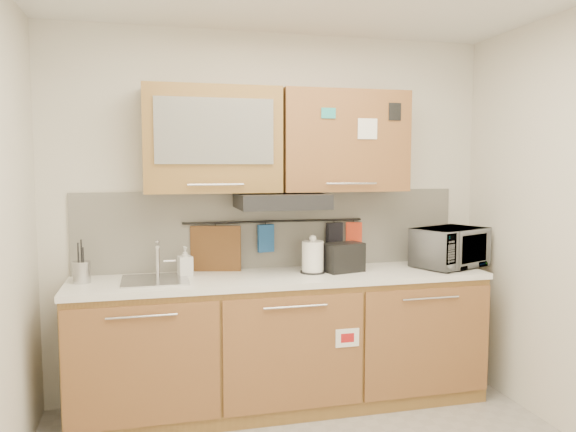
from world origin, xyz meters
TOP-DOWN VIEW (x-y plane):
  - wall_back at (0.00, 1.50)m, footprint 3.20×0.00m
  - base_cabinet at (0.00, 1.19)m, footprint 2.80×0.64m
  - countertop at (0.00, 1.19)m, footprint 2.82×0.62m
  - backsplash at (0.00, 1.49)m, footprint 2.80×0.02m
  - upper_cabinets at (-0.00, 1.32)m, footprint 1.82×0.37m
  - range_hood at (0.00, 1.25)m, footprint 0.60×0.46m
  - sink at (-0.85, 1.21)m, footprint 0.42×0.40m
  - utensil_rail at (0.00, 1.45)m, footprint 1.30×0.02m
  - utensil_crock at (-1.30, 1.25)m, footprint 0.12×0.12m
  - kettle at (0.21, 1.21)m, footprint 0.19×0.18m
  - toaster at (0.44, 1.20)m, footprint 0.30×0.22m
  - microwave at (1.25, 1.18)m, footprint 0.62×0.53m
  - soap_bottle at (-0.65, 1.31)m, footprint 0.10×0.11m
  - cutting_board at (-0.43, 1.44)m, footprint 0.35×0.11m
  - oven_mitt at (-0.07, 1.44)m, footprint 0.12×0.06m
  - dark_pouch at (0.45, 1.44)m, footprint 0.13×0.07m
  - pot_holder at (0.60, 1.44)m, footprint 0.12×0.06m

SIDE VIEW (x-z plane):
  - base_cabinet at x=0.00m, z-range -0.03..0.85m
  - countertop at x=0.00m, z-range 0.88..0.92m
  - sink at x=-0.85m, z-range 0.79..1.05m
  - utensil_crock at x=-1.30m, z-range 0.85..1.13m
  - soap_bottle at x=-0.65m, z-range 0.92..1.12m
  - cutting_board at x=-0.43m, z-range 0.81..1.24m
  - toaster at x=0.44m, z-range 0.92..1.12m
  - kettle at x=0.21m, z-range 0.89..1.16m
  - microwave at x=1.25m, z-range 0.92..1.21m
  - dark_pouch at x=0.45m, z-range 1.04..1.24m
  - oven_mitt at x=-0.07m, z-range 1.04..1.24m
  - pot_holder at x=0.60m, z-range 1.09..1.24m
  - backsplash at x=0.00m, z-range 0.92..1.48m
  - utensil_rail at x=0.00m, z-range 1.25..1.27m
  - wall_back at x=0.00m, z-range -0.30..2.90m
  - range_hood at x=0.00m, z-range 1.37..1.47m
  - upper_cabinets at x=0.00m, z-range 1.48..2.18m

